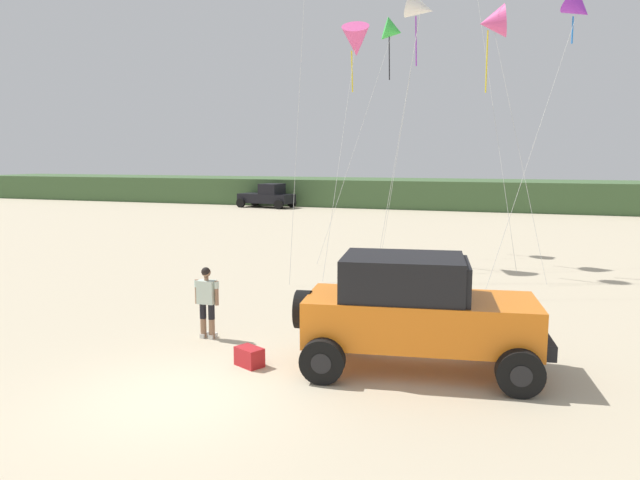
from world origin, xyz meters
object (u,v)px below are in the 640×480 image
(distant_pickup, at_px, (268,196))
(kite_red_delta, at_px, (420,9))
(cooler_box, at_px, (249,357))
(kite_pink_ribbon, at_px, (356,42))
(person_watching, at_px, (207,298))
(jeep, at_px, (417,310))
(kite_white_parafoil, at_px, (493,23))
(kite_green_box, at_px, (393,31))
(kite_black_sled, at_px, (579,9))

(distant_pickup, relative_size, kite_red_delta, 0.45)
(cooler_box, bearing_deg, kite_pink_ribbon, 122.23)
(person_watching, relative_size, cooler_box, 2.98)
(kite_pink_ribbon, bearing_deg, kite_red_delta, 34.57)
(person_watching, bearing_deg, kite_red_delta, 78.74)
(jeep, relative_size, kite_white_parafoil, 0.52)
(cooler_box, height_order, kite_green_box, kite_green_box)
(kite_black_sled, bearing_deg, person_watching, -129.62)
(jeep, distance_m, kite_white_parafoil, 14.03)
(kite_pink_ribbon, height_order, kite_red_delta, kite_red_delta)
(kite_green_box, distance_m, kite_pink_ribbon, 4.08)
(distant_pickup, relative_size, kite_black_sled, 0.51)
(jeep, height_order, kite_pink_ribbon, kite_pink_ribbon)
(person_watching, height_order, kite_pink_ribbon, kite_pink_ribbon)
(distant_pickup, bearing_deg, person_watching, -68.31)
(kite_green_box, relative_size, kite_black_sled, 1.10)
(jeep, bearing_deg, kite_green_box, 104.11)
(distant_pickup, distance_m, kite_black_sled, 32.95)
(kite_pink_ribbon, bearing_deg, cooler_box, -83.79)
(cooler_box, bearing_deg, person_watching, 167.38)
(person_watching, bearing_deg, kite_white_parafoil, 64.09)
(kite_red_delta, bearing_deg, distant_pickup, 127.56)
(kite_red_delta, bearing_deg, kite_black_sled, -27.91)
(person_watching, xyz_separation_m, cooler_box, (1.72, -1.38, -0.75))
(cooler_box, height_order, kite_white_parafoil, kite_white_parafoil)
(jeep, height_order, distant_pickup, jeep)
(distant_pickup, xyz_separation_m, kite_green_box, (14.29, -18.32, 8.76))
(kite_green_box, height_order, kite_red_delta, kite_red_delta)
(jeep, bearing_deg, distant_pickup, 118.20)
(jeep, relative_size, kite_black_sled, 0.53)
(cooler_box, distance_m, distant_pickup, 38.03)
(jeep, distance_m, person_watching, 4.94)
(jeep, xyz_separation_m, kite_red_delta, (-2.34, 13.35, 8.80))
(person_watching, bearing_deg, distant_pickup, 111.69)
(jeep, relative_size, distant_pickup, 1.03)
(kite_green_box, xyz_separation_m, kite_black_sled, (7.23, -5.33, -0.80))
(person_watching, bearing_deg, kite_pink_ribbon, 88.28)
(person_watching, xyz_separation_m, distant_pickup, (-13.34, 33.54, 0.00))
(cooler_box, distance_m, kite_black_sled, 15.63)
(kite_pink_ribbon, bearing_deg, kite_black_sled, -10.46)
(kite_white_parafoil, height_order, kite_red_delta, kite_red_delta)
(kite_white_parafoil, relative_size, kite_red_delta, 0.89)
(jeep, distance_m, kite_pink_ribbon, 14.68)
(kite_green_box, height_order, kite_black_sled, kite_green_box)
(cooler_box, height_order, kite_pink_ribbon, kite_pink_ribbon)
(kite_green_box, height_order, kite_pink_ribbon, kite_green_box)
(kite_white_parafoil, bearing_deg, kite_green_box, 138.22)
(person_watching, relative_size, distant_pickup, 0.34)
(cooler_box, relative_size, kite_green_box, 0.05)
(person_watching, distance_m, distant_pickup, 36.09)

